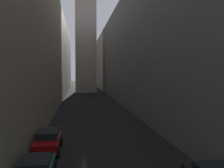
{
  "coord_description": "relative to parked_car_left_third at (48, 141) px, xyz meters",
  "views": [
    {
      "loc": [
        -2.06,
        -0.53,
        5.88
      ],
      "look_at": [
        0.0,
        14.3,
        5.18
      ],
      "focal_mm": 38.16,
      "sensor_mm": 36.0,
      "label": 1
    }
  ],
  "objects": [
    {
      "name": "building_block_right",
      "position": [
        17.47,
        32.45,
        8.92
      ],
      "size": [
        15.14,
        108.0,
        19.46
      ],
      "primitive_type": "cube",
      "color": "slate",
      "rests_on": "ground"
    },
    {
      "name": "parked_car_left_third",
      "position": [
        0.0,
        0.0,
        0.0
      ],
      "size": [
        1.93,
        4.08,
        1.55
      ],
      "rotation": [
        0.0,
        0.0,
        1.57
      ],
      "color": "maroon",
      "rests_on": "ground"
    },
    {
      "name": "building_block_left",
      "position": [
        -6.21,
        32.45,
        8.99
      ],
      "size": [
        10.23,
        108.0,
        19.6
      ],
      "primitive_type": "cube",
      "color": "gray",
      "rests_on": "ground"
    },
    {
      "name": "ground_plane",
      "position": [
        4.4,
        30.45,
        -0.81
      ],
      "size": [
        264.0,
        264.0,
        0.0
      ],
      "primitive_type": "plane",
      "color": "black"
    }
  ]
}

